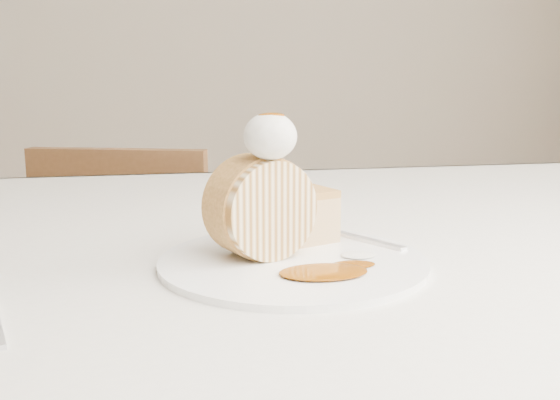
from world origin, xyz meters
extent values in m
cube|color=silver|center=(0.00, 0.20, 0.73)|extent=(1.40, 0.90, 0.04)
cube|color=silver|center=(0.00, 0.65, 0.61)|extent=(1.40, 0.01, 0.28)
cylinder|color=brown|center=(0.62, 0.57, 0.35)|extent=(0.06, 0.06, 0.71)
cube|color=brown|center=(-0.16, 0.96, 0.38)|extent=(0.46, 0.46, 0.04)
cube|color=brown|center=(-0.21, 0.80, 0.59)|extent=(0.36, 0.15, 0.39)
cylinder|color=brown|center=(0.04, 1.07, 0.18)|extent=(0.03, 0.03, 0.36)
cylinder|color=brown|center=(-0.26, 1.16, 0.18)|extent=(0.03, 0.03, 0.36)
cylinder|color=white|center=(0.00, 0.06, 0.75)|extent=(0.31, 0.31, 0.01)
cylinder|color=beige|center=(-0.03, 0.07, 0.80)|extent=(0.10, 0.08, 0.09)
cube|color=tan|center=(0.02, 0.12, 0.78)|extent=(0.07, 0.07, 0.05)
ellipsoid|color=white|center=(-0.02, 0.06, 0.87)|extent=(0.05, 0.05, 0.04)
ellipsoid|color=#773804|center=(-0.02, 0.06, 0.89)|extent=(0.02, 0.02, 0.01)
cube|color=silver|center=(0.08, 0.10, 0.76)|extent=(0.09, 0.13, 0.00)
camera|label=1|loc=(-0.12, -0.48, 0.92)|focal=40.00mm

